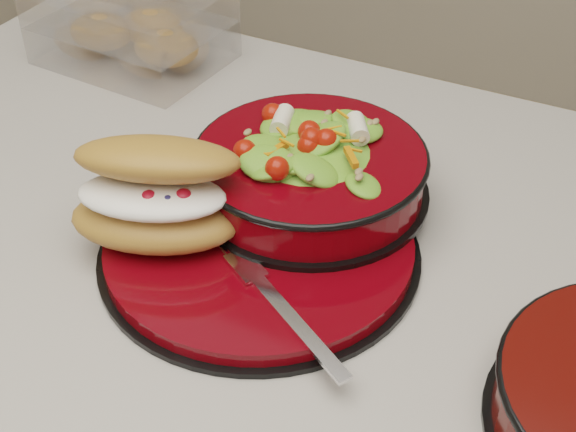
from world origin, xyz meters
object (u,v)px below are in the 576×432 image
at_px(fork, 281,307).
at_px(pastry_box, 133,28).
at_px(croissant, 156,195).
at_px(dinner_plate, 260,247).
at_px(salad_bowl, 310,163).

bearing_deg(fork, pastry_box, 79.78).
distance_m(croissant, fork, 0.16).
distance_m(dinner_plate, salad_bowl, 0.10).
height_order(croissant, pastry_box, croissant).
xyz_separation_m(croissant, pastry_box, (-0.25, 0.31, -0.02)).
height_order(salad_bowl, croissant, salad_bowl).
bearing_deg(pastry_box, croissant, -46.98).
bearing_deg(pastry_box, dinner_plate, -35.24).
xyz_separation_m(dinner_plate, fork, (0.06, -0.07, 0.01)).
relative_size(croissant, pastry_box, 0.74).
bearing_deg(pastry_box, salad_bowl, -24.67).
distance_m(croissant, pastry_box, 0.40).
relative_size(croissant, fork, 1.11).
distance_m(salad_bowl, fork, 0.17).
xyz_separation_m(salad_bowl, croissant, (-0.10, -0.12, 0.01)).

